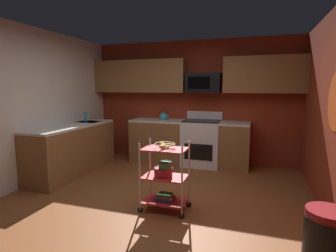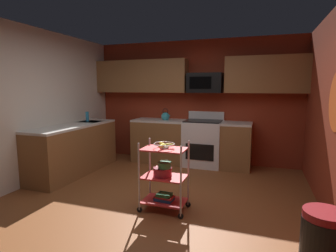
% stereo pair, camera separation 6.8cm
% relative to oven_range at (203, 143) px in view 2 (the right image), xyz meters
% --- Properties ---
extents(floor, '(4.40, 4.80, 0.04)m').
position_rel_oven_range_xyz_m(floor, '(-0.28, -2.10, -0.50)').
color(floor, brown).
rests_on(floor, ground).
extents(wall_back, '(4.52, 0.06, 2.60)m').
position_rel_oven_range_xyz_m(wall_back, '(-0.28, 0.33, 0.82)').
color(wall_back, maroon).
rests_on(wall_back, ground).
extents(wall_left, '(0.06, 4.80, 2.60)m').
position_rel_oven_range_xyz_m(wall_left, '(-2.51, -2.10, 0.82)').
color(wall_left, silver).
rests_on(wall_left, ground).
extents(wall_flower_decal, '(0.00, 0.71, 0.71)m').
position_rel_oven_range_xyz_m(wall_flower_decal, '(1.92, -1.87, 0.97)').
color(wall_flower_decal, '#E5591E').
extents(counter_run, '(3.44, 2.58, 0.92)m').
position_rel_oven_range_xyz_m(counter_run, '(-1.14, -0.58, -0.01)').
color(counter_run, brown).
rests_on(counter_run, ground).
extents(oven_range, '(0.76, 0.65, 1.10)m').
position_rel_oven_range_xyz_m(oven_range, '(0.00, 0.00, 0.00)').
color(oven_range, white).
rests_on(oven_range, ground).
extents(upper_cabinets, '(4.40, 0.33, 0.70)m').
position_rel_oven_range_xyz_m(upper_cabinets, '(-0.34, 0.13, 1.37)').
color(upper_cabinets, brown).
extents(microwave, '(0.70, 0.39, 0.40)m').
position_rel_oven_range_xyz_m(microwave, '(-0.00, 0.10, 1.22)').
color(microwave, black).
extents(rolling_cart, '(0.63, 0.38, 0.91)m').
position_rel_oven_range_xyz_m(rolling_cart, '(-0.05, -2.23, -0.03)').
color(rolling_cart, silver).
rests_on(rolling_cart, ground).
extents(fruit_bowl, '(0.27, 0.27, 0.07)m').
position_rel_oven_range_xyz_m(fruit_bowl, '(-0.05, -2.23, 0.40)').
color(fruit_bowl, silver).
rests_on(fruit_bowl, rolling_cart).
extents(mixing_bowl_large, '(0.25, 0.25, 0.11)m').
position_rel_oven_range_xyz_m(mixing_bowl_large, '(-0.07, -2.23, 0.04)').
color(mixing_bowl_large, maroon).
rests_on(mixing_bowl_large, rolling_cart).
extents(mixing_bowl_small, '(0.18, 0.18, 0.08)m').
position_rel_oven_range_xyz_m(mixing_bowl_small, '(-0.04, -2.24, 0.14)').
color(mixing_bowl_small, '#387F4C').
rests_on(mixing_bowl_small, rolling_cart).
extents(book_stack, '(0.25, 0.19, 0.09)m').
position_rel_oven_range_xyz_m(book_stack, '(-0.05, -2.23, -0.31)').
color(book_stack, '#1E4C8C').
rests_on(book_stack, rolling_cart).
extents(kettle, '(0.21, 0.18, 0.26)m').
position_rel_oven_range_xyz_m(kettle, '(-0.82, -0.00, 0.52)').
color(kettle, teal).
rests_on(kettle, counter_run).
extents(dish_soap_bottle, '(0.06, 0.06, 0.20)m').
position_rel_oven_range_xyz_m(dish_soap_bottle, '(-2.23, -0.79, 0.54)').
color(dish_soap_bottle, '#2D8CBF').
rests_on(dish_soap_bottle, counter_run).
extents(trash_can, '(0.34, 0.42, 0.66)m').
position_rel_oven_range_xyz_m(trash_can, '(1.62, -3.17, -0.15)').
color(trash_can, black).
rests_on(trash_can, ground).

